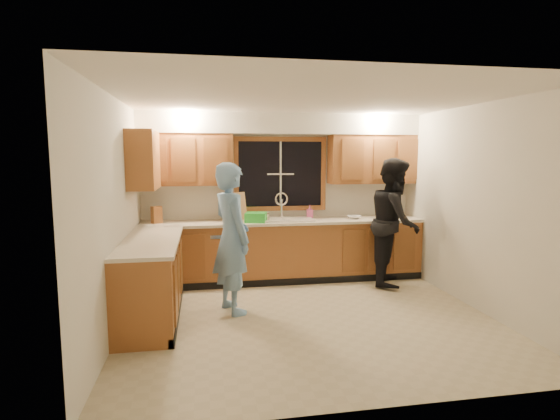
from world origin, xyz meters
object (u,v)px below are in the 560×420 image
(sink, at_px, (284,224))
(knife_block, at_px, (157,215))
(woman, at_px, (395,222))
(dish_crate, at_px, (256,217))
(bowl, at_px, (354,217))
(stove, at_px, (145,294))
(dishwasher, at_px, (228,256))
(soap_bottle, at_px, (310,212))
(man, at_px, (232,238))

(sink, relative_size, knife_block, 3.53)
(woman, xyz_separation_m, knife_block, (-3.41, 0.48, 0.12))
(dish_crate, bearing_deg, bowl, 2.67)
(stove, height_order, woman, woman)
(dishwasher, distance_m, soap_bottle, 1.43)
(dishwasher, bearing_deg, soap_bottle, 5.93)
(sink, bearing_deg, dishwasher, -179.01)
(stove, bearing_deg, dish_crate, 51.34)
(sink, distance_m, dishwasher, 0.96)
(sink, height_order, man, man)
(stove, distance_m, man, 1.20)
(stove, relative_size, knife_block, 3.70)
(dish_crate, xyz_separation_m, bowl, (1.52, 0.07, -0.04))
(sink, relative_size, dish_crate, 2.90)
(bowl, bearing_deg, stove, -148.42)
(knife_block, distance_m, bowl, 2.94)
(knife_block, bearing_deg, dish_crate, -35.52)
(dish_crate, distance_m, soap_bottle, 0.90)
(dishwasher, relative_size, woman, 0.44)
(knife_block, height_order, soap_bottle, knife_block)
(soap_bottle, height_order, bowl, soap_bottle)
(man, distance_m, bowl, 2.28)
(sink, xyz_separation_m, soap_bottle, (0.43, 0.12, 0.16))
(sink, distance_m, stove, 2.60)
(sink, height_order, bowl, sink)
(bowl, bearing_deg, soap_bottle, 165.79)
(knife_block, bearing_deg, woman, -38.08)
(bowl, bearing_deg, dish_crate, -177.33)
(sink, bearing_deg, man, -125.11)
(stove, height_order, man, man)
(dishwasher, xyz_separation_m, stove, (-0.95, -1.81, 0.04))
(woman, distance_m, bowl, 0.63)
(man, relative_size, woman, 0.98)
(man, height_order, dish_crate, man)
(knife_block, relative_size, soap_bottle, 1.17)
(sink, distance_m, dish_crate, 0.47)
(dish_crate, bearing_deg, soap_bottle, 15.38)
(stove, distance_m, dish_crate, 2.25)
(dishwasher, xyz_separation_m, soap_bottle, (1.28, 0.13, 0.61))
(sink, bearing_deg, dish_crate, -164.63)
(dishwasher, distance_m, bowl, 2.01)
(dishwasher, height_order, dish_crate, dish_crate)
(stove, xyz_separation_m, woman, (3.36, 1.36, 0.47))
(dish_crate, xyz_separation_m, soap_bottle, (0.87, 0.24, 0.03))
(sink, height_order, dishwasher, sink)
(dishwasher, distance_m, man, 1.31)
(dishwasher, relative_size, soap_bottle, 3.95)
(sink, relative_size, man, 0.48)
(woman, xyz_separation_m, bowl, (-0.47, 0.42, 0.02))
(stove, xyz_separation_m, soap_bottle, (2.23, 1.94, 0.57))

